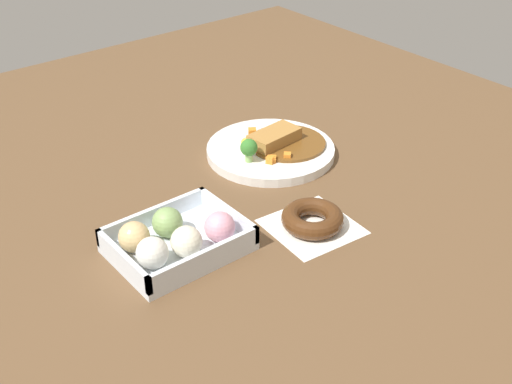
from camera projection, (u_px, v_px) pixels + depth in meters
ground_plane at (229, 188)px, 1.21m from camera, size 1.60×1.60×0.00m
curry_plate at (271, 149)px, 1.31m from camera, size 0.25×0.25×0.06m
donut_box at (175, 240)px, 1.03m from camera, size 0.20×0.15×0.06m
chocolate_ring_donut at (312, 219)px, 1.10m from camera, size 0.15×0.15×0.03m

